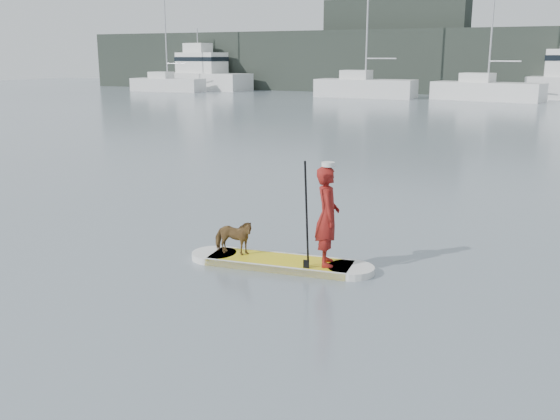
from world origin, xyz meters
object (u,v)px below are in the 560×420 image
at_px(paddleboard, 280,262).
at_px(paddler, 327,216).
at_px(sailboat_d, 486,89).
at_px(dog, 233,237).
at_px(sailboat_a, 167,84).
at_px(motor_yacht_b, 205,73).
at_px(sailboat_c, 364,87).

height_order(paddleboard, paddler, paddler).
xyz_separation_m(paddleboard, sailboat_d, (-2.69, 44.38, 0.86)).
relative_size(dog, sailboat_a, 0.07).
bearing_deg(paddleboard, sailboat_d, 86.38).
height_order(paddleboard, sailboat_d, sailboat_d).
bearing_deg(paddleboard, paddler, 0.00).
height_order(paddler, sailboat_a, sailboat_a).
height_order(paddleboard, motor_yacht_b, motor_yacht_b).
distance_m(sailboat_a, sailboat_c, 21.13).
distance_m(paddler, sailboat_d, 44.42).
bearing_deg(sailboat_c, paddler, -72.33).
distance_m(paddler, sailboat_c, 45.78).
relative_size(paddler, dog, 2.22).
bearing_deg(paddler, paddleboard, 72.03).
relative_size(sailboat_a, motor_yacht_b, 1.09).
bearing_deg(sailboat_d, sailboat_c, -165.36).
distance_m(dog, sailboat_a, 55.27).
xyz_separation_m(sailboat_c, motor_yacht_b, (-19.31, 4.79, 0.88)).
relative_size(paddleboard, sailboat_d, 0.25).
distance_m(dog, motor_yacht_b, 57.89).
height_order(sailboat_c, motor_yacht_b, sailboat_c).
distance_m(paddler, motor_yacht_b, 58.64).
bearing_deg(sailboat_d, motor_yacht_b, -176.74).
xyz_separation_m(sailboat_d, motor_yacht_b, (-29.45, 4.21, 0.88)).
relative_size(paddler, sailboat_a, 0.15).
xyz_separation_m(paddleboard, paddler, (0.82, 0.10, 0.90)).
relative_size(dog, motor_yacht_b, 0.07).
distance_m(sailboat_a, motor_yacht_b, 4.90).
bearing_deg(dog, motor_yacht_b, 24.52).
bearing_deg(sailboat_a, dog, -55.71).
bearing_deg(sailboat_d, paddler, -74.08).
bearing_deg(dog, paddler, -91.11).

